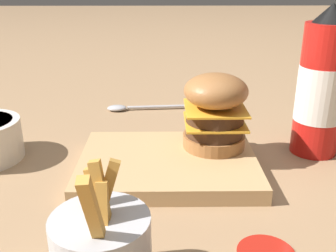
{
  "coord_description": "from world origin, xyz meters",
  "views": [
    {
      "loc": [
        -0.01,
        0.61,
        0.28
      ],
      "look_at": [
        -0.01,
        0.08,
        0.07
      ],
      "focal_mm": 42.0,
      "sensor_mm": 36.0,
      "label": 1
    }
  ],
  "objects_px": {
    "fries_basket": "(102,252)",
    "burger": "(215,111)",
    "spoon": "(131,108)",
    "ketchup_bottle": "(321,88)",
    "serving_board": "(168,164)"
  },
  "relations": [
    {
      "from": "fries_basket",
      "to": "burger",
      "type": "bearing_deg",
      "value": -116.26
    },
    {
      "from": "spoon",
      "to": "fries_basket",
      "type": "bearing_deg",
      "value": 87.07
    },
    {
      "from": "ketchup_bottle",
      "to": "fries_basket",
      "type": "xyz_separation_m",
      "value": [
        0.31,
        0.31,
        -0.07
      ]
    },
    {
      "from": "serving_board",
      "to": "spoon",
      "type": "xyz_separation_m",
      "value": [
        0.08,
        -0.28,
        -0.01
      ]
    },
    {
      "from": "ketchup_bottle",
      "to": "fries_basket",
      "type": "bearing_deg",
      "value": 44.73
    },
    {
      "from": "serving_board",
      "to": "burger",
      "type": "bearing_deg",
      "value": -152.14
    },
    {
      "from": "serving_board",
      "to": "fries_basket",
      "type": "xyz_separation_m",
      "value": [
        0.06,
        0.24,
        0.03
      ]
    },
    {
      "from": "serving_board",
      "to": "burger",
      "type": "relative_size",
      "value": 2.25
    },
    {
      "from": "burger",
      "to": "ketchup_bottle",
      "type": "bearing_deg",
      "value": -170.64
    },
    {
      "from": "spoon",
      "to": "serving_board",
      "type": "bearing_deg",
      "value": 100.94
    },
    {
      "from": "ketchup_bottle",
      "to": "spoon",
      "type": "distance_m",
      "value": 0.4
    },
    {
      "from": "burger",
      "to": "ketchup_bottle",
      "type": "height_order",
      "value": "ketchup_bottle"
    },
    {
      "from": "serving_board",
      "to": "spoon",
      "type": "distance_m",
      "value": 0.29
    },
    {
      "from": "serving_board",
      "to": "burger",
      "type": "height_order",
      "value": "burger"
    },
    {
      "from": "spoon",
      "to": "burger",
      "type": "bearing_deg",
      "value": 117.37
    }
  ]
}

